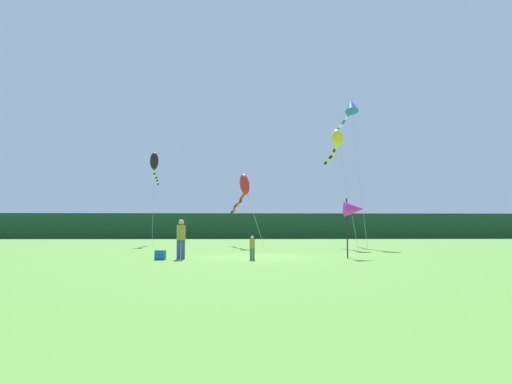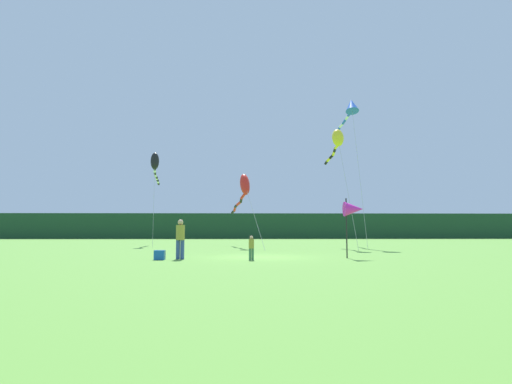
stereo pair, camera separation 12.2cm
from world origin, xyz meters
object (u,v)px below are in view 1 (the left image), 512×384
(person_adult, at_px, (181,237))
(person_child, at_px, (252,246))
(banner_flag_pole, at_px, (354,209))
(kite_yellow, at_px, (337,141))
(kite_blue, at_px, (349,110))
(kite_red, at_px, (243,188))
(kite_black, at_px, (155,164))
(cooler_box, at_px, (160,255))

(person_adult, relative_size, person_child, 1.68)
(banner_flag_pole, relative_size, kite_yellow, 0.31)
(person_child, distance_m, kite_blue, 20.15)
(person_child, xyz_separation_m, kite_red, (-0.39, 13.27, 3.86))
(kite_black, bearing_deg, cooler_box, -77.24)
(kite_yellow, relative_size, kite_black, 1.12)
(person_adult, relative_size, cooler_box, 3.94)
(person_child, xyz_separation_m, kite_blue, (8.24, 15.11, 10.48))
(kite_yellow, distance_m, kite_blue, 4.33)
(kite_red, bearing_deg, kite_black, 150.50)
(kite_red, bearing_deg, banner_flag_pole, -66.77)
(cooler_box, height_order, banner_flag_pole, banner_flag_pole)
(kite_red, relative_size, kite_blue, 0.74)
(person_child, bearing_deg, kite_blue, 61.40)
(cooler_box, relative_size, kite_yellow, 0.05)
(person_child, distance_m, kite_red, 13.83)
(banner_flag_pole, distance_m, kite_yellow, 12.90)
(cooler_box, height_order, kite_black, kite_black)
(kite_blue, xyz_separation_m, kite_black, (-16.18, 2.44, -4.19))
(kite_blue, relative_size, kite_black, 1.51)
(person_child, height_order, kite_black, kite_black)
(person_adult, bearing_deg, kite_yellow, 50.65)
(cooler_box, distance_m, kite_blue, 22.10)
(kite_yellow, xyz_separation_m, kite_black, (-14.53, 4.97, -1.10))
(kite_yellow, xyz_separation_m, kite_blue, (1.65, 2.53, 3.10))
(person_child, xyz_separation_m, kite_black, (-7.94, 17.55, 6.29))
(kite_red, height_order, kite_blue, kite_blue)
(person_adult, bearing_deg, person_child, -11.55)
(person_adult, distance_m, kite_blue, 21.01)
(person_child, relative_size, kite_blue, 0.09)
(cooler_box, bearing_deg, kite_yellow, 49.19)
(person_adult, distance_m, kite_yellow, 16.93)
(kite_red, bearing_deg, cooler_box, -105.67)
(person_adult, xyz_separation_m, cooler_box, (-0.84, -0.37, -0.79))
(kite_red, distance_m, kite_blue, 11.03)
(person_adult, distance_m, person_child, 3.29)
(kite_blue, bearing_deg, cooler_box, -129.61)
(banner_flag_pole, bearing_deg, cooler_box, -174.37)
(person_adult, height_order, kite_red, kite_red)
(person_adult, relative_size, kite_yellow, 0.20)
(person_adult, height_order, cooler_box, person_adult)
(person_adult, height_order, kite_blue, kite_blue)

